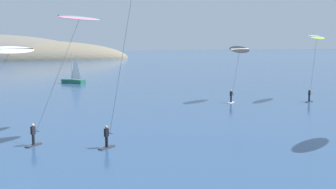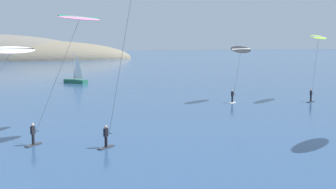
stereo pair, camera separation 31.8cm
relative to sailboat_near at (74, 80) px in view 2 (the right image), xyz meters
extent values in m
ellipsoid|color=#7A705B|center=(-3.68, 99.00, -0.64)|extent=(82.71, 24.38, 15.68)
cube|color=#23664C|center=(0.19, -0.24, -0.29)|extent=(4.08, 4.63, 0.70)
cone|color=#23664C|center=(-1.30, 1.64, -0.29)|extent=(1.87, 2.10, 0.67)
cylinder|color=#B2B2B7|center=(0.00, 0.00, 2.56)|extent=(0.12, 0.12, 5.00)
pyramid|color=white|center=(0.56, -0.71, 2.38)|extent=(1.18, 1.46, 4.25)
cylinder|color=#A5A5AD|center=(0.56, -0.71, 0.31)|extent=(1.18, 1.46, 0.08)
cube|color=silver|center=(15.55, -32.40, -0.60)|extent=(1.42, 1.26, 0.08)
cylinder|color=black|center=(15.55, -32.40, -0.16)|extent=(0.22, 0.22, 0.80)
cube|color=black|center=(15.55, -32.40, 0.54)|extent=(0.39, 0.35, 0.60)
sphere|color=beige|center=(15.55, -32.40, 0.96)|extent=(0.22, 0.22, 0.22)
cylinder|color=black|center=(15.84, -32.22, 0.42)|extent=(0.33, 0.49, 0.04)
ellipsoid|color=black|center=(17.28, -31.32, 6.14)|extent=(5.02, 3.77, 1.03)
cylinder|color=white|center=(17.28, -31.32, 6.19)|extent=(4.23, 2.72, 0.16)
cylinder|color=#333338|center=(16.56, -31.77, 3.23)|extent=(1.47, 0.93, 5.63)
ellipsoid|color=white|center=(-10.65, -34.96, 6.40)|extent=(5.32, 4.43, 0.84)
cylinder|color=black|center=(-10.65, -34.96, 6.45)|extent=(4.39, 3.32, 0.16)
cube|color=#2D2D33|center=(-4.31, -49.18, -0.60)|extent=(1.44, 1.22, 0.08)
cylinder|color=black|center=(-4.31, -49.18, -0.16)|extent=(0.22, 0.22, 0.80)
cube|color=black|center=(-4.31, -49.18, 0.54)|extent=(0.39, 0.35, 0.60)
sphere|color=tan|center=(-4.31, -49.18, 0.96)|extent=(0.22, 0.22, 0.22)
cylinder|color=black|center=(-4.01, -48.99, 0.42)|extent=(0.33, 0.48, 0.04)
cylinder|color=#333338|center=(-2.62, -48.10, 6.78)|extent=(2.81, 1.82, 12.73)
cube|color=#2D2D33|center=(25.55, -35.16, -0.60)|extent=(1.53, 0.99, 0.08)
cylinder|color=black|center=(25.55, -35.16, -0.16)|extent=(0.22, 0.22, 0.80)
cube|color=black|center=(25.55, -35.16, 0.54)|extent=(0.39, 0.35, 0.60)
sphere|color=tan|center=(25.55, -35.16, 0.96)|extent=(0.22, 0.22, 0.22)
cylinder|color=black|center=(25.85, -34.97, 0.42)|extent=(0.34, 0.48, 0.04)
ellipsoid|color=#8CD12D|center=(27.35, -33.97, 7.74)|extent=(5.68, 4.35, 0.70)
cylinder|color=#722DD1|center=(27.35, -33.97, 7.79)|extent=(4.82, 3.27, 0.16)
cylinder|color=#333338|center=(26.60, -34.47, 4.03)|extent=(1.53, 1.03, 7.23)
cube|color=#2D2D33|center=(-9.38, -46.50, -0.60)|extent=(1.33, 1.36, 0.08)
cylinder|color=black|center=(-9.38, -46.50, -0.16)|extent=(0.22, 0.22, 0.80)
cube|color=black|center=(-9.38, -46.50, 0.54)|extent=(0.38, 0.38, 0.60)
sphere|color=beige|center=(-9.38, -46.50, 0.96)|extent=(0.22, 0.22, 0.22)
cylinder|color=black|center=(-9.13, -46.26, 0.42)|extent=(0.41, 0.43, 0.04)
ellipsoid|color=pink|center=(-5.01, -42.39, 9.25)|extent=(5.08, 4.88, 0.53)
cylinder|color=#14895B|center=(-5.01, -42.39, 9.30)|extent=(4.10, 3.87, 0.16)
cylinder|color=#333338|center=(-7.07, -44.32, 4.79)|extent=(4.15, 3.90, 8.75)
camera|label=1|loc=(-10.82, -79.47, 7.37)|focal=45.00mm
camera|label=2|loc=(-10.52, -79.58, 7.37)|focal=45.00mm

